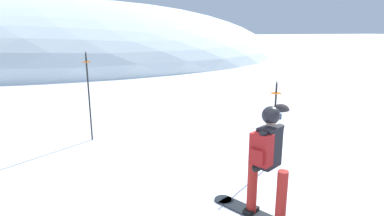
# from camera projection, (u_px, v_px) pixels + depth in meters

# --- Properties ---
(ridge_peak_main) EXTENTS (42.86, 38.58, 11.22)m
(ridge_peak_main) POSITION_uv_depth(u_px,v_px,m) (71.00, 55.00, 34.58)
(ridge_peak_main) COLOR white
(ridge_peak_main) RESTS_ON ground
(snowboarder_main) EXTENTS (1.06, 1.63, 1.71)m
(snowboarder_main) POSITION_uv_depth(u_px,v_px,m) (267.00, 162.00, 4.51)
(snowboarder_main) COLOR black
(snowboarder_main) RESTS_ON ground
(piste_marker_near) EXTENTS (0.20, 0.20, 1.76)m
(piste_marker_near) POSITION_uv_depth(u_px,v_px,m) (275.00, 117.00, 6.45)
(piste_marker_near) COLOR black
(piste_marker_near) RESTS_ON ground
(piste_marker_far) EXTENTS (0.20, 0.20, 2.22)m
(piste_marker_far) POSITION_uv_depth(u_px,v_px,m) (89.00, 91.00, 7.86)
(piste_marker_far) COLOR black
(piste_marker_far) RESTS_ON ground
(rock_dark) EXTENTS (0.62, 0.53, 0.43)m
(rock_dark) POSITION_uv_depth(u_px,v_px,m) (281.00, 110.00, 11.14)
(rock_dark) COLOR #383333
(rock_dark) RESTS_ON ground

